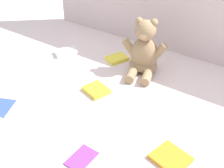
{
  "coord_description": "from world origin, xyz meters",
  "views": [
    {
      "loc": [
        0.5,
        -0.85,
        0.73
      ],
      "look_at": [
        -0.01,
        -0.1,
        0.1
      ],
      "focal_mm": 47.57,
      "sensor_mm": 36.0,
      "label": 1
    }
  ],
  "objects_px": {
    "book_case_3": "(81,158)",
    "book_case_6": "(171,158)",
    "teddy_bear": "(144,53)",
    "book_case_2": "(117,58)",
    "book_case_5": "(66,52)",
    "book_case_1": "(96,90)"
  },
  "relations": [
    {
      "from": "book_case_3",
      "to": "book_case_6",
      "type": "relative_size",
      "value": 0.92
    },
    {
      "from": "teddy_bear",
      "to": "book_case_3",
      "type": "height_order",
      "value": "teddy_bear"
    },
    {
      "from": "teddy_bear",
      "to": "book_case_5",
      "type": "relative_size",
      "value": 2.37
    },
    {
      "from": "book_case_5",
      "to": "book_case_6",
      "type": "bearing_deg",
      "value": 6.33
    },
    {
      "from": "teddy_bear",
      "to": "book_case_5",
      "type": "distance_m",
      "value": 0.41
    },
    {
      "from": "teddy_bear",
      "to": "book_case_6",
      "type": "height_order",
      "value": "teddy_bear"
    },
    {
      "from": "book_case_2",
      "to": "book_case_6",
      "type": "xyz_separation_m",
      "value": [
        0.48,
        -0.43,
        -0.0
      ]
    },
    {
      "from": "book_case_2",
      "to": "book_case_5",
      "type": "distance_m",
      "value": 0.26
    },
    {
      "from": "book_case_1",
      "to": "book_case_3",
      "type": "bearing_deg",
      "value": 46.65
    },
    {
      "from": "book_case_3",
      "to": "book_case_6",
      "type": "distance_m",
      "value": 0.28
    },
    {
      "from": "teddy_bear",
      "to": "book_case_6",
      "type": "bearing_deg",
      "value": -68.37
    },
    {
      "from": "book_case_3",
      "to": "book_case_6",
      "type": "height_order",
      "value": "book_case_6"
    },
    {
      "from": "book_case_1",
      "to": "book_case_5",
      "type": "distance_m",
      "value": 0.36
    },
    {
      "from": "book_case_2",
      "to": "book_case_3",
      "type": "height_order",
      "value": "book_case_2"
    },
    {
      "from": "book_case_2",
      "to": "book_case_5",
      "type": "bearing_deg",
      "value": 45.54
    },
    {
      "from": "book_case_3",
      "to": "book_case_6",
      "type": "bearing_deg",
      "value": 34.49
    },
    {
      "from": "book_case_2",
      "to": "book_case_3",
      "type": "bearing_deg",
      "value": 137.76
    },
    {
      "from": "book_case_1",
      "to": "book_case_2",
      "type": "bearing_deg",
      "value": -147.12
    },
    {
      "from": "book_case_3",
      "to": "book_case_5",
      "type": "bearing_deg",
      "value": 136.44
    },
    {
      "from": "teddy_bear",
      "to": "book_case_1",
      "type": "distance_m",
      "value": 0.28
    },
    {
      "from": "book_case_3",
      "to": "book_case_1",
      "type": "bearing_deg",
      "value": 120.04
    },
    {
      "from": "book_case_6",
      "to": "book_case_1",
      "type": "bearing_deg",
      "value": -97.57
    }
  ]
}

